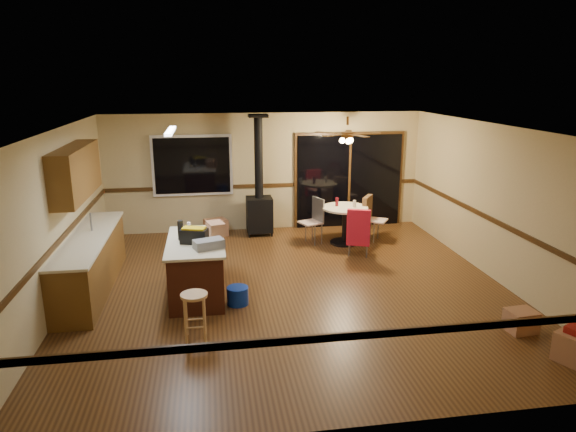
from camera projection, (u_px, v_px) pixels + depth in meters
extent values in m
plane|color=#4B2D15|center=(291.00, 288.00, 8.40)|extent=(7.00, 7.00, 0.00)
plane|color=silver|center=(291.00, 128.00, 7.72)|extent=(7.00, 7.00, 0.00)
plane|color=tan|center=(266.00, 172.00, 11.40)|extent=(7.00, 0.00, 7.00)
plane|color=tan|center=(352.00, 307.00, 4.72)|extent=(7.00, 0.00, 7.00)
plane|color=tan|center=(56.00, 221.00, 7.54)|extent=(0.00, 7.00, 7.00)
plane|color=tan|center=(497.00, 204.00, 8.58)|extent=(0.00, 7.00, 7.00)
cube|color=black|center=(192.00, 165.00, 11.06)|extent=(1.72, 0.10, 1.32)
cube|color=black|center=(349.00, 181.00, 11.70)|extent=(2.52, 0.10, 2.10)
cube|color=brown|center=(91.00, 264.00, 8.29)|extent=(0.60, 3.00, 0.86)
cube|color=beige|center=(88.00, 237.00, 8.17)|extent=(0.64, 3.04, 0.04)
cube|color=brown|center=(76.00, 172.00, 8.07)|extent=(0.35, 2.00, 0.80)
cube|color=#3A170E|center=(197.00, 269.00, 8.07)|extent=(0.80, 1.60, 0.86)
cube|color=beige|center=(196.00, 242.00, 7.95)|extent=(0.88, 1.68, 0.04)
cube|color=black|center=(259.00, 214.00, 11.16)|extent=(0.55, 0.50, 0.75)
cylinder|color=black|center=(259.00, 157.00, 10.83)|extent=(0.18, 0.18, 1.77)
cylinder|color=brown|center=(347.00, 135.00, 10.09)|extent=(0.24, 0.24, 0.10)
cylinder|color=brown|center=(348.00, 121.00, 10.02)|extent=(0.05, 0.05, 0.16)
sphere|color=#FFD88C|center=(347.00, 141.00, 10.12)|extent=(0.16, 0.16, 0.16)
cube|color=white|center=(170.00, 131.00, 7.75)|extent=(0.10, 1.20, 0.04)
cube|color=slate|center=(209.00, 244.00, 7.57)|extent=(0.49, 0.37, 0.13)
cube|color=black|center=(194.00, 236.00, 7.79)|extent=(0.45, 0.32, 0.22)
cube|color=gold|center=(194.00, 228.00, 7.76)|extent=(0.38, 0.27, 0.03)
cube|color=#996544|center=(216.00, 229.00, 8.17)|extent=(0.32, 0.38, 0.22)
cylinder|color=black|center=(180.00, 230.00, 7.94)|extent=(0.11, 0.11, 0.31)
cylinder|color=#D84C8C|center=(203.00, 236.00, 7.78)|extent=(0.10, 0.10, 0.23)
cylinder|color=white|center=(189.00, 227.00, 8.34)|extent=(0.07, 0.07, 0.17)
cylinder|color=tan|center=(195.00, 316.00, 6.71)|extent=(0.37, 0.37, 0.64)
cylinder|color=#0C2EA8|center=(238.00, 296.00, 7.79)|extent=(0.43, 0.43, 0.27)
cylinder|color=black|center=(344.00, 242.00, 10.67)|extent=(0.59, 0.59, 0.04)
cylinder|color=black|center=(345.00, 225.00, 10.58)|extent=(0.10, 0.10, 0.70)
cylinder|color=beige|center=(345.00, 208.00, 10.48)|extent=(0.94, 0.94, 0.04)
cylinder|color=#590C14|center=(337.00, 202.00, 10.52)|extent=(0.07, 0.07, 0.18)
cylinder|color=beige|center=(354.00, 204.00, 10.43)|extent=(0.08, 0.08, 0.15)
cube|color=#C0A28F|center=(310.00, 223.00, 10.55)|extent=(0.52, 0.52, 0.03)
cube|color=slate|center=(318.00, 210.00, 10.58)|extent=(0.18, 0.38, 0.50)
cube|color=#C0A28F|center=(359.00, 232.00, 9.91)|extent=(0.52, 0.52, 0.03)
cube|color=slate|center=(359.00, 222.00, 9.66)|extent=(0.38, 0.17, 0.50)
cube|color=red|center=(358.00, 228.00, 9.67)|extent=(0.45, 0.25, 0.70)
cube|color=#C0A28F|center=(376.00, 220.00, 10.71)|extent=(0.55, 0.55, 0.03)
cube|color=slate|center=(368.00, 208.00, 10.72)|extent=(0.25, 0.35, 0.50)
cube|color=#462F1A|center=(367.00, 212.00, 10.76)|extent=(0.33, 0.42, 0.70)
cube|color=#996544|center=(216.00, 228.00, 11.14)|extent=(0.55, 0.49, 0.36)
cube|color=#996544|center=(521.00, 321.00, 6.96)|extent=(0.40, 0.35, 0.30)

